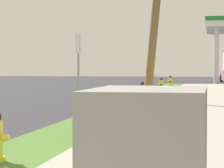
% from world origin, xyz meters
% --- Properties ---
extents(fire_hydrant_second, '(0.42, 0.38, 0.74)m').
position_xyz_m(fire_hydrant_second, '(0.80, 11.83, 0.45)').
color(fire_hydrant_second, yellow).
rests_on(fire_hydrant_second, grass_verge).
extents(fire_hydrant_third, '(0.42, 0.37, 0.74)m').
position_xyz_m(fire_hydrant_third, '(0.70, 19.35, 0.45)').
color(fire_hydrant_third, yellow).
rests_on(fire_hydrant_third, grass_verge).
extents(fire_hydrant_fourth, '(0.42, 0.37, 0.74)m').
position_xyz_m(fire_hydrant_fourth, '(0.69, 28.02, 0.45)').
color(fire_hydrant_fourth, yellow).
rests_on(fire_hydrant_fourth, grass_verge).
extents(fire_hydrant_fifth, '(0.42, 0.38, 0.74)m').
position_xyz_m(fire_hydrant_fifth, '(0.64, 35.43, 0.45)').
color(fire_hydrant_fifth, yellow).
rests_on(fire_hydrant_fifth, grass_verge).
extents(street_sign_post, '(0.05, 0.36, 2.12)m').
position_xyz_m(street_sign_post, '(0.81, 7.92, 1.63)').
color(street_sign_post, gray).
rests_on(street_sign_post, grass_verge).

